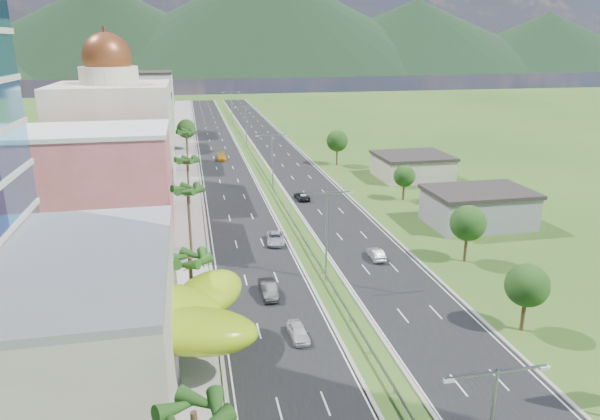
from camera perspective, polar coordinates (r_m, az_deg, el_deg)
ground at (r=55.54m, az=5.38°, el=-11.75°), size 500.00×500.00×0.00m
road_left at (r=139.03m, az=-8.56°, el=6.09°), size 11.00×260.00×0.04m
road_right at (r=140.62m, az=-2.42°, el=6.40°), size 11.00×260.00×0.04m
sidewalk_left at (r=138.85m, az=-12.49°, el=5.87°), size 7.00×260.00×0.12m
median_guardrail at (r=121.99m, az=-4.52°, el=4.93°), size 0.10×216.06×0.76m
streetlight_median_b at (r=61.55m, az=2.85°, el=-1.80°), size 6.04×0.25×11.00m
streetlight_median_c at (r=99.41m, az=-2.95°, el=5.69°), size 6.04×0.25×11.00m
streetlight_median_d at (r=143.40m, az=-5.78°, el=9.27°), size 6.04×0.25×11.00m
streetlight_median_e at (r=187.87m, az=-7.30°, el=11.16°), size 6.04×0.25×11.00m
lime_canopy at (r=47.88m, az=-16.89°, el=-10.78°), size 18.00×15.00×7.40m
pink_shophouse at (r=81.66m, az=-20.70°, el=2.49°), size 20.00×15.00×15.00m
domed_building at (r=103.23m, az=-19.13°, el=7.79°), size 20.00×20.00×28.70m
midrise_grey at (r=128.19m, az=-17.25°, el=8.17°), size 16.00×15.00×16.00m
midrise_beige at (r=150.09m, az=-16.50°, el=8.92°), size 16.00×15.00×13.00m
midrise_white at (r=172.56m, az=-16.03°, el=10.83°), size 16.00×15.00×18.00m
shed_near at (r=86.62m, az=18.45°, el=0.10°), size 15.00×10.00×5.00m
shed_far at (r=113.42m, az=11.87°, el=4.46°), size 14.00×12.00×4.40m
palm_tree_a at (r=30.78m, az=-11.24°, el=-21.11°), size 3.60×3.60×9.10m
palm_tree_b at (r=52.17m, az=-11.65°, el=-5.43°), size 3.60×3.60×8.10m
palm_tree_c at (r=70.66m, az=-11.90°, el=1.88°), size 3.60×3.60×9.60m
palm_tree_d at (r=93.25m, az=-11.96°, el=5.03°), size 3.60×3.60×8.60m
palm_tree_e at (r=117.68m, az=-12.05°, el=7.95°), size 3.60×3.60×9.40m
leafy_tree_lfar at (r=142.80m, az=-12.03°, el=8.47°), size 4.90×4.90×8.05m
leafy_tree_ra at (r=56.05m, az=23.07°, el=-7.43°), size 4.20×4.20×6.90m
leafy_tree_rb at (r=70.76m, az=17.48°, el=-1.36°), size 4.55×4.55×7.47m
leafy_tree_rc at (r=96.42m, az=11.08°, el=3.56°), size 3.85×3.85×6.33m
leafy_tree_rd at (r=122.62m, az=3.99°, el=7.37°), size 4.90×4.90×8.05m
mountain_ridge at (r=502.51m, az=-3.28°, el=14.39°), size 860.00×140.00×90.00m
car_white_near_left at (r=52.12m, az=-0.20°, el=-12.86°), size 1.83×4.09×1.37m
car_dark_left at (r=60.06m, az=-3.41°, el=-8.43°), size 1.76×4.88×1.60m
car_silver_mid_left at (r=75.09m, az=-2.62°, el=-3.03°), size 3.09×5.46×1.44m
car_yellow_far_left at (r=129.74m, az=-8.36°, el=5.63°), size 2.17×5.19×1.50m
car_silver_right at (r=70.43m, az=8.11°, el=-4.64°), size 1.59×4.21×1.37m
car_dark_far_right at (r=95.76m, az=0.20°, el=1.51°), size 2.36×4.70×1.28m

